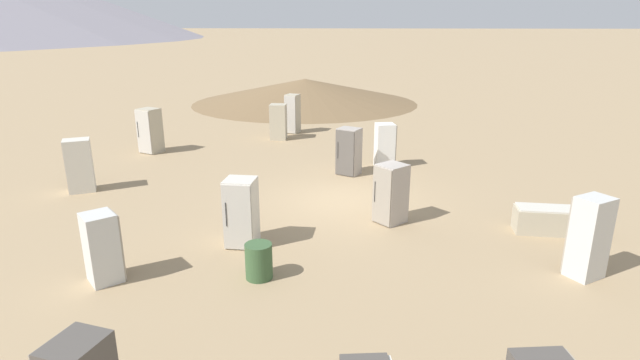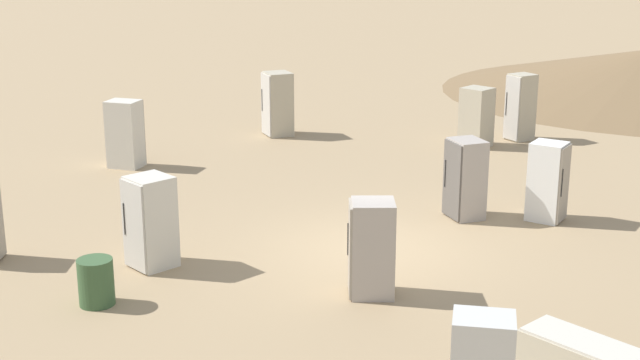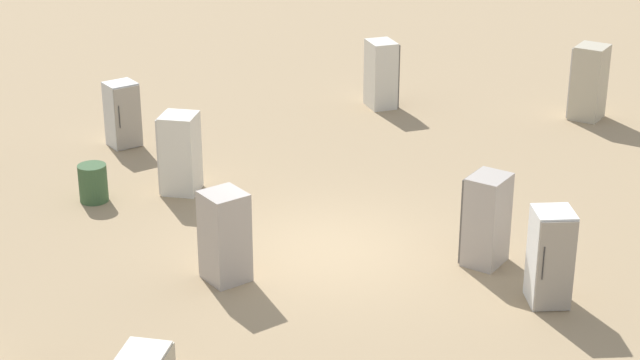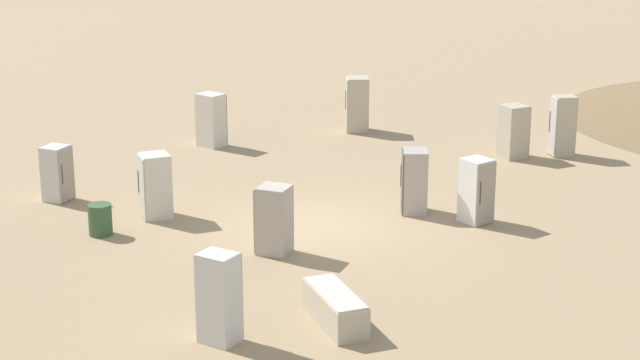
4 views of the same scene
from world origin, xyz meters
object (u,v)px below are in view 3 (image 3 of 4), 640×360
discarded_fridge_4 (123,114)px  discarded_fridge_1 (486,220)px  discarded_fridge_11 (589,82)px  discarded_fridge_10 (224,236)px  discarded_fridge_2 (180,153)px  rusty_barrel (93,183)px  discarded_fridge_12 (551,257)px  discarded_fridge_13 (382,74)px

discarded_fridge_4 → discarded_fridge_1: bearing=106.0°
discarded_fridge_11 → discarded_fridge_10: bearing=167.8°
discarded_fridge_2 → discarded_fridge_10: bearing=-151.4°
discarded_fridge_2 → discarded_fridge_11: 10.37m
discarded_fridge_4 → rusty_barrel: bearing=53.5°
discarded_fridge_10 → discarded_fridge_12: bearing=-45.2°
rusty_barrel → discarded_fridge_10: bearing=-129.1°
discarded_fridge_13 → rusty_barrel: size_ratio=2.20×
discarded_fridge_11 → discarded_fridge_12: discarded_fridge_11 is taller
discarded_fridge_1 → discarded_fridge_12: 1.66m
discarded_fridge_11 → discarded_fridge_4: bearing=131.5°
discarded_fridge_12 → discarded_fridge_4: bearing=-45.6°
discarded_fridge_10 → discarded_fridge_13: size_ratio=0.95×
discarded_fridge_2 → discarded_fridge_11: (6.08, -8.40, 0.08)m
rusty_barrel → discarded_fridge_12: bearing=-107.0°
discarded_fridge_10 → discarded_fridge_11: 11.66m
discarded_fridge_2 → discarded_fridge_10: (-3.57, -1.85, -0.02)m
discarded_fridge_12 → discarded_fridge_10: bearing=-12.5°
discarded_fridge_12 → discarded_fridge_13: bearing=-81.5°
discarded_fridge_2 → discarded_fridge_1: bearing=-108.4°
discarded_fridge_1 → discarded_fridge_2: (2.20, 6.18, -0.00)m
discarded_fridge_2 → discarded_fridge_12: 8.04m
discarded_fridge_11 → rusty_barrel: discarded_fridge_11 is taller
discarded_fridge_2 → discarded_fridge_13: bearing=-27.7°
discarded_fridge_1 → discarded_fridge_4: bearing=85.2°
discarded_fridge_11 → discarded_fridge_1: bearing=-173.1°
discarded_fridge_10 → discarded_fridge_11: size_ratio=0.88×
discarded_fridge_1 → discarded_fridge_4: discarded_fridge_1 is taller
discarded_fridge_1 → rusty_barrel: (1.42, 7.76, -0.44)m
discarded_fridge_10 → discarded_fridge_11: (9.65, -6.55, 0.11)m
discarded_fridge_13 → rusty_barrel: bearing=-64.4°
discarded_fridge_4 → discarded_fridge_10: 7.09m
discarded_fridge_10 → rusty_barrel: 4.44m
discarded_fridge_2 → discarded_fridge_12: discarded_fridge_2 is taller
discarded_fridge_2 → discarded_fridge_10: discarded_fridge_2 is taller
discarded_fridge_2 → rusty_barrel: size_ratio=2.15×
discarded_fridge_12 → rusty_barrel: (2.70, 8.83, -0.43)m
discarded_fridge_13 → discarded_fridge_2: bearing=-57.6°
discarded_fridge_11 → rusty_barrel: size_ratio=2.37×
discarded_fridge_1 → discarded_fridge_13: size_ratio=0.98×
discarded_fridge_13 → rusty_barrel: 8.51m
discarded_fridge_10 → discarded_fridge_4: bearing=77.2°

